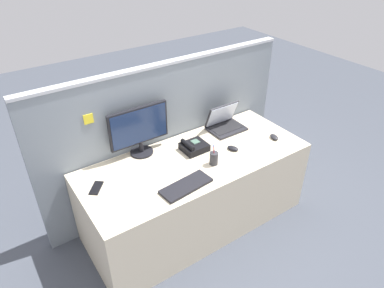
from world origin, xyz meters
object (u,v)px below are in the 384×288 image
computer_mouse_right_hand (274,137)px  cell_phone_black_slab (96,188)px  desktop_monitor (139,129)px  laptop (224,122)px  desk_phone (194,147)px  pen_cup (214,158)px  computer_mouse_left_hand (233,148)px  keyboard_main (186,186)px

computer_mouse_right_hand → cell_phone_black_slab: bearing=-173.8°
desktop_monitor → computer_mouse_right_hand: (1.10, -0.48, -0.22)m
laptop → cell_phone_black_slab: laptop is taller
desktop_monitor → desk_phone: size_ratio=2.48×
desktop_monitor → laptop: bearing=-5.5°
desktop_monitor → pen_cup: (0.41, -0.48, -0.18)m
computer_mouse_right_hand → cell_phone_black_slab: size_ratio=0.65×
computer_mouse_right_hand → pen_cup: bearing=-165.0°
computer_mouse_right_hand → computer_mouse_left_hand: same height
pen_cup → cell_phone_black_slab: (-0.90, 0.25, -0.05)m
desk_phone → pen_cup: bearing=-85.8°
desktop_monitor → laptop: 0.86m
desktop_monitor → cell_phone_black_slab: 0.60m
pen_cup → cell_phone_black_slab: 0.94m
desktop_monitor → computer_mouse_left_hand: 0.81m
computer_mouse_left_hand → cell_phone_black_slab: computer_mouse_left_hand is taller
desktop_monitor → keyboard_main: bearing=-84.2°
desktop_monitor → keyboard_main: size_ratio=1.29×
cell_phone_black_slab → computer_mouse_right_hand: bearing=30.9°
cell_phone_black_slab → keyboard_main: bearing=6.5°
desktop_monitor → cell_phone_black_slab: bearing=-154.7°
laptop → pen_cup: bearing=-137.2°
computer_mouse_left_hand → cell_phone_black_slab: (-1.16, 0.18, -0.01)m
desktop_monitor → pen_cup: 0.66m
desk_phone → pen_cup: size_ratio=1.19×
laptop → computer_mouse_right_hand: size_ratio=3.33×
desk_phone → keyboard_main: size_ratio=0.52×
computer_mouse_left_hand → laptop: bearing=40.1°
pen_cup → computer_mouse_right_hand: bearing=0.0°
pen_cup → cell_phone_black_slab: size_ratio=1.15×
cell_phone_black_slab → laptop: bearing=46.2°
computer_mouse_right_hand → pen_cup: size_ratio=0.57×
laptop → keyboard_main: 0.94m
desk_phone → computer_mouse_right_hand: 0.75m
desktop_monitor → computer_mouse_right_hand: desktop_monitor is taller
keyboard_main → cell_phone_black_slab: size_ratio=2.63×
computer_mouse_left_hand → cell_phone_black_slab: size_ratio=0.65×
computer_mouse_left_hand → pen_cup: size_ratio=0.57×
keyboard_main → cell_phone_black_slab: (-0.56, 0.36, -0.01)m
cell_phone_black_slab → computer_mouse_left_hand: bearing=31.0°
computer_mouse_right_hand → cell_phone_black_slab: 1.61m
desk_phone → keyboard_main: bearing=-131.2°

